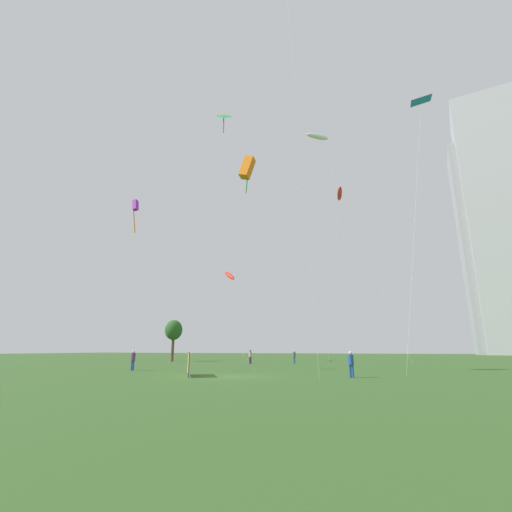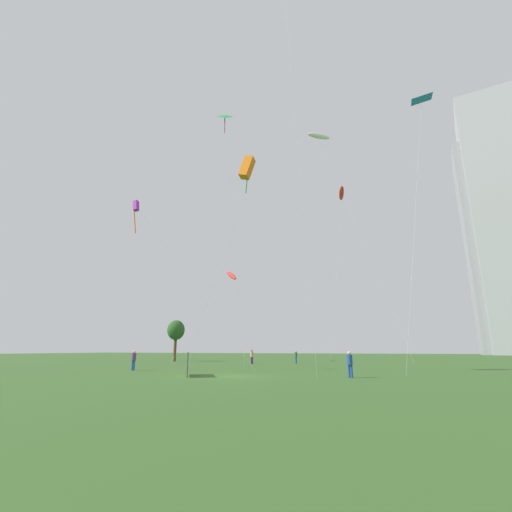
{
  "view_description": "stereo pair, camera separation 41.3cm",
  "coord_description": "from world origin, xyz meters",
  "px_view_note": "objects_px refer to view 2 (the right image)",
  "views": [
    {
      "loc": [
        10.03,
        -23.32,
        1.77
      ],
      "look_at": [
        -0.76,
        6.2,
        9.93
      ],
      "focal_mm": 25.26,
      "sensor_mm": 36.0,
      "label": 1
    },
    {
      "loc": [
        10.42,
        -23.18,
        1.77
      ],
      "look_at": [
        -0.76,
        6.2,
        9.93
      ],
      "focal_mm": 25.26,
      "sensor_mm": 36.0,
      "label": 2
    }
  ],
  "objects_px": {
    "kite_flying_3": "(231,276)",
    "kite_flying_1": "(247,168)",
    "kite_flying_4": "(225,118)",
    "kite_flying_7": "(341,193)",
    "kite_flying_5": "(137,209)",
    "kite_flying_0": "(319,136)",
    "distant_highrise_0": "(504,243)",
    "person_standing_3": "(350,362)",
    "person_standing_1": "(296,356)",
    "distant_highrise_1": "(511,219)",
    "kite_flying_6": "(421,100)",
    "person_standing_0": "(134,359)",
    "person_standing_2": "(252,356)",
    "park_tree_0": "(176,331)",
    "event_banner": "(187,363)"
  },
  "relations": [
    {
      "from": "kite_flying_3",
      "to": "kite_flying_1",
      "type": "bearing_deg",
      "value": -62.41
    },
    {
      "from": "kite_flying_4",
      "to": "kite_flying_7",
      "type": "height_order",
      "value": "kite_flying_4"
    },
    {
      "from": "kite_flying_5",
      "to": "kite_flying_0",
      "type": "bearing_deg",
      "value": 50.67
    },
    {
      "from": "kite_flying_1",
      "to": "kite_flying_5",
      "type": "bearing_deg",
      "value": -168.14
    },
    {
      "from": "kite_flying_1",
      "to": "distant_highrise_0",
      "type": "xyz_separation_m",
      "value": [
        48.85,
        111.49,
        18.71
      ]
    },
    {
      "from": "person_standing_3",
      "to": "kite_flying_4",
      "type": "distance_m",
      "value": 37.14
    },
    {
      "from": "person_standing_1",
      "to": "kite_flying_7",
      "type": "distance_m",
      "value": 24.37
    },
    {
      "from": "kite_flying_5",
      "to": "distant_highrise_1",
      "type": "height_order",
      "value": "distant_highrise_1"
    },
    {
      "from": "kite_flying_1",
      "to": "kite_flying_3",
      "type": "height_order",
      "value": "kite_flying_1"
    },
    {
      "from": "person_standing_1",
      "to": "distant_highrise_0",
      "type": "distance_m",
      "value": 111.21
    },
    {
      "from": "kite_flying_6",
      "to": "person_standing_0",
      "type": "bearing_deg",
      "value": -166.83
    },
    {
      "from": "person_standing_1",
      "to": "person_standing_0",
      "type": "bearing_deg",
      "value": -68.84
    },
    {
      "from": "kite_flying_0",
      "to": "distant_highrise_0",
      "type": "bearing_deg",
      "value": 65.01
    },
    {
      "from": "kite_flying_1",
      "to": "kite_flying_4",
      "type": "xyz_separation_m",
      "value": [
        -7.29,
        9.82,
        13.79
      ]
    },
    {
      "from": "person_standing_0",
      "to": "person_standing_1",
      "type": "bearing_deg",
      "value": -110.33
    },
    {
      "from": "person_standing_2",
      "to": "kite_flying_4",
      "type": "xyz_separation_m",
      "value": [
        -1.74,
        -5.67,
        30.89
      ]
    },
    {
      "from": "kite_flying_0",
      "to": "person_standing_1",
      "type": "bearing_deg",
      "value": 148.37
    },
    {
      "from": "kite_flying_0",
      "to": "distant_highrise_1",
      "type": "relative_size",
      "value": 0.34
    },
    {
      "from": "person_standing_0",
      "to": "kite_flying_1",
      "type": "xyz_separation_m",
      "value": [
        9.93,
        1.43,
        17.12
      ]
    },
    {
      "from": "kite_flying_1",
      "to": "person_standing_3",
      "type": "bearing_deg",
      "value": -20.49
    },
    {
      "from": "person_standing_0",
      "to": "person_standing_3",
      "type": "xyz_separation_m",
      "value": [
        18.54,
        -1.79,
        -0.02
      ]
    },
    {
      "from": "kite_flying_1",
      "to": "kite_flying_5",
      "type": "height_order",
      "value": "kite_flying_1"
    },
    {
      "from": "person_standing_3",
      "to": "kite_flying_1",
      "type": "relative_size",
      "value": 0.09
    },
    {
      "from": "kite_flying_4",
      "to": "park_tree_0",
      "type": "height_order",
      "value": "kite_flying_4"
    },
    {
      "from": "distant_highrise_1",
      "to": "person_standing_1",
      "type": "bearing_deg",
      "value": -110.91
    },
    {
      "from": "kite_flying_0",
      "to": "kite_flying_6",
      "type": "height_order",
      "value": "kite_flying_0"
    },
    {
      "from": "park_tree_0",
      "to": "distant_highrise_1",
      "type": "distance_m",
      "value": 121.32
    },
    {
      "from": "kite_flying_4",
      "to": "distant_highrise_0",
      "type": "bearing_deg",
      "value": 61.09
    },
    {
      "from": "kite_flying_0",
      "to": "kite_flying_7",
      "type": "height_order",
      "value": "kite_flying_0"
    },
    {
      "from": "person_standing_0",
      "to": "distant_highrise_0",
      "type": "distance_m",
      "value": 132.25
    },
    {
      "from": "kite_flying_5",
      "to": "person_standing_2",
      "type": "bearing_deg",
      "value": 74.6
    },
    {
      "from": "kite_flying_3",
      "to": "distant_highrise_0",
      "type": "height_order",
      "value": "distant_highrise_0"
    },
    {
      "from": "kite_flying_4",
      "to": "kite_flying_5",
      "type": "bearing_deg",
      "value": -104.6
    },
    {
      "from": "person_standing_2",
      "to": "kite_flying_6",
      "type": "distance_m",
      "value": 33.5
    },
    {
      "from": "kite_flying_7",
      "to": "event_banner",
      "type": "distance_m",
      "value": 37.23
    },
    {
      "from": "person_standing_2",
      "to": "person_standing_3",
      "type": "relative_size",
      "value": 1.04
    },
    {
      "from": "kite_flying_4",
      "to": "kite_flying_5",
      "type": "xyz_separation_m",
      "value": [
        -3.13,
        -12.01,
        -17.16
      ]
    },
    {
      "from": "person_standing_1",
      "to": "kite_flying_1",
      "type": "height_order",
      "value": "kite_flying_1"
    },
    {
      "from": "person_standing_3",
      "to": "kite_flying_6",
      "type": "xyz_separation_m",
      "value": [
        7.16,
        7.8,
        23.47
      ]
    },
    {
      "from": "person_standing_2",
      "to": "park_tree_0",
      "type": "xyz_separation_m",
      "value": [
        -14.5,
        4.91,
        3.56
      ]
    },
    {
      "from": "kite_flying_0",
      "to": "kite_flying_5",
      "type": "distance_m",
      "value": 27.59
    },
    {
      "from": "distant_highrise_1",
      "to": "kite_flying_6",
      "type": "bearing_deg",
      "value": -99.89
    },
    {
      "from": "person_standing_3",
      "to": "kite_flying_7",
      "type": "bearing_deg",
      "value": -79.18
    },
    {
      "from": "kite_flying_0",
      "to": "park_tree_0",
      "type": "distance_m",
      "value": 35.4
    },
    {
      "from": "kite_flying_0",
      "to": "person_standing_3",
      "type": "bearing_deg",
      "value": -76.73
    },
    {
      "from": "kite_flying_7",
      "to": "distant_highrise_0",
      "type": "xyz_separation_m",
      "value": [
        42.95,
        89.12,
        12.71
      ]
    },
    {
      "from": "person_standing_0",
      "to": "person_standing_2",
      "type": "xyz_separation_m",
      "value": [
        4.38,
        16.92,
        0.02
      ]
    },
    {
      "from": "kite_flying_4",
      "to": "distant_highrise_0",
      "type": "height_order",
      "value": "distant_highrise_0"
    },
    {
      "from": "person_standing_2",
      "to": "kite_flying_5",
      "type": "bearing_deg",
      "value": -144.58
    },
    {
      "from": "person_standing_3",
      "to": "park_tree_0",
      "type": "distance_m",
      "value": 37.31
    }
  ]
}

